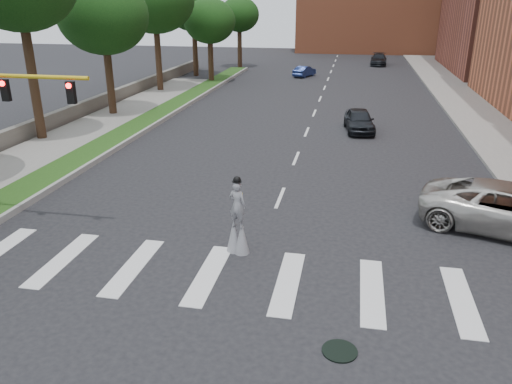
% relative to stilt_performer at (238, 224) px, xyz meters
% --- Properties ---
extents(ground_plane, '(160.00, 160.00, 0.00)m').
position_rel_stilt_performer_xyz_m(ground_plane, '(0.70, -2.68, -1.08)').
color(ground_plane, black).
rests_on(ground_plane, ground).
extents(grass_median, '(2.00, 60.00, 0.25)m').
position_rel_stilt_performer_xyz_m(grass_median, '(-10.80, 17.32, -0.95)').
color(grass_median, '#1C4112').
rests_on(grass_median, ground).
extents(median_curb, '(0.20, 60.00, 0.28)m').
position_rel_stilt_performer_xyz_m(median_curb, '(-9.75, 17.32, -0.94)').
color(median_curb, gray).
rests_on(median_curb, ground).
extents(sidewalk_left, '(4.00, 60.00, 0.18)m').
position_rel_stilt_performer_xyz_m(sidewalk_left, '(-13.80, 7.32, -0.99)').
color(sidewalk_left, gray).
rests_on(sidewalk_left, ground).
extents(sidewalk_right, '(5.00, 90.00, 0.18)m').
position_rel_stilt_performer_xyz_m(sidewalk_right, '(13.20, 22.32, -0.99)').
color(sidewalk_right, gray).
rests_on(sidewalk_right, ground).
extents(stone_wall, '(0.50, 56.00, 1.10)m').
position_rel_stilt_performer_xyz_m(stone_wall, '(-16.30, 19.32, -0.53)').
color(stone_wall, '#5A564D').
rests_on(stone_wall, ground).
extents(manhole, '(0.90, 0.90, 0.04)m').
position_rel_stilt_performer_xyz_m(manhole, '(3.70, -4.68, -1.06)').
color(manhole, black).
rests_on(manhole, ground).
extents(stilt_performer, '(0.83, 0.61, 2.80)m').
position_rel_stilt_performer_xyz_m(stilt_performer, '(0.00, 0.00, 0.00)').
color(stilt_performer, '#2F1E13').
rests_on(stilt_performer, ground).
extents(suv_crossing, '(7.13, 4.89, 1.81)m').
position_rel_stilt_performer_xyz_m(suv_crossing, '(9.70, 3.58, -0.17)').
color(suv_crossing, '#BAB7B0').
rests_on(suv_crossing, ground).
extents(car_near, '(2.30, 4.52, 1.48)m').
position_rel_stilt_performer_xyz_m(car_near, '(4.08, 18.20, -0.34)').
color(car_near, black).
rests_on(car_near, ground).
extents(car_mid, '(2.45, 3.84, 1.20)m').
position_rel_stilt_performer_xyz_m(car_mid, '(-2.07, 42.58, -0.48)').
color(car_mid, navy).
rests_on(car_mid, ground).
extents(car_far, '(2.30, 5.15, 1.47)m').
position_rel_stilt_performer_xyz_m(car_far, '(6.54, 54.99, -0.34)').
color(car_far, black).
rests_on(car_far, ground).
extents(tree_3, '(6.46, 6.46, 9.93)m').
position_rel_stilt_performer_xyz_m(tree_3, '(-14.26, 19.61, 6.08)').
color(tree_3, '#2F1E13').
rests_on(tree_3, ground).
extents(tree_5, '(6.11, 6.11, 10.03)m').
position_rel_stilt_performer_xyz_m(tree_5, '(-14.41, 40.97, 6.32)').
color(tree_5, '#2F1E13').
rests_on(tree_5, ground).
extents(tree_6, '(5.27, 5.27, 8.42)m').
position_rel_stilt_performer_xyz_m(tree_6, '(-11.31, 36.49, 5.05)').
color(tree_6, '#2F1E13').
rests_on(tree_6, ground).
extents(tree_7, '(4.95, 4.95, 8.55)m').
position_rel_stilt_performer_xyz_m(tree_7, '(-11.08, 49.12, 5.31)').
color(tree_7, '#2F1E13').
rests_on(tree_7, ground).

